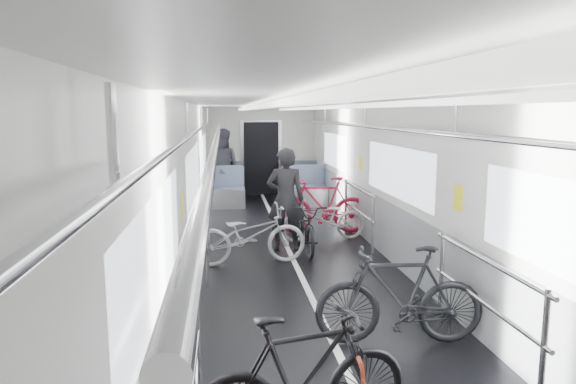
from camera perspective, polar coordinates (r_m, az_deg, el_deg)
name	(u,v)px	position (r m, az deg, el deg)	size (l,w,h in m)	color
car_shell	(283,177)	(9.11, -0.56, 1.67)	(3.02, 14.01, 2.41)	black
bike_left_mid	(303,379)	(3.71, 1.65, -20.02)	(0.45, 1.59, 0.95)	black
bike_left_far	(249,235)	(7.73, -4.32, -4.78)	(0.60, 1.71, 0.90)	#A6A5AA
bike_right_near	(400,295)	(5.23, 12.29, -11.14)	(0.47, 1.66, 1.00)	black
bike_right_mid	(324,219)	(9.12, 4.00, -2.97)	(0.53, 1.53, 0.80)	#B1B2B6
bike_right_far	(323,205)	(9.69, 3.86, -1.47)	(0.50, 1.78, 1.07)	#A8142E
bike_aisle	(306,227)	(8.45, 1.97, -3.88)	(0.54, 1.55, 0.81)	black
person_standing	(286,199)	(8.41, -0.27, -0.82)	(0.62, 0.41, 1.71)	black
person_seated	(221,167)	(12.79, -7.41, 2.81)	(0.91, 0.71, 1.88)	#2E2D35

